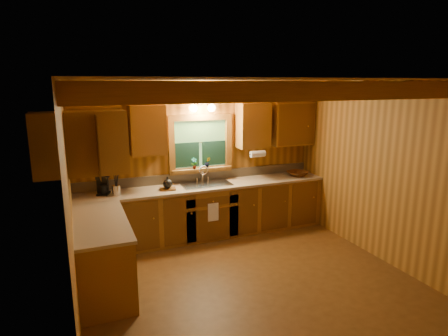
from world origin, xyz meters
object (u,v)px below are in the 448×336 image
coffee_maker (103,185)px  wicker_basket (297,174)px  sink (206,187)px  cutting_board (168,189)px

coffee_maker → wicker_basket: coffee_maker is taller
sink → wicker_basket: sink is taller
coffee_maker → wicker_basket: bearing=18.1°
sink → cutting_board: size_ratio=3.31×
coffee_maker → wicker_basket: (3.39, -0.13, -0.10)m
coffee_maker → cutting_board: 0.99m
coffee_maker → cutting_board: bearing=12.9°
coffee_maker → wicker_basket: size_ratio=0.81×
coffee_maker → sink: bearing=18.3°
sink → wicker_basket: bearing=-2.4°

